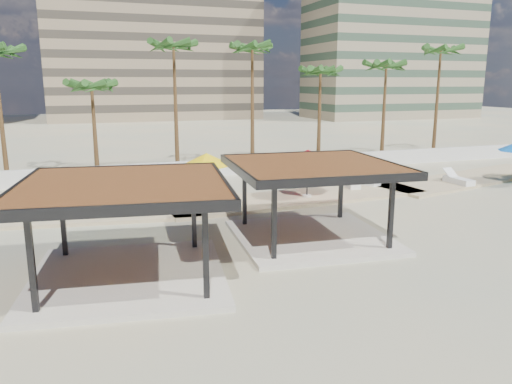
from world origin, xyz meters
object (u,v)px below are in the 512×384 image
pavilion_central (312,194)px  pavilion_west (125,222)px  umbrella_c (308,156)px  lounger_b (350,184)px  lounger_c (363,181)px  lounger_d (458,180)px  lounger_a (219,205)px

pavilion_central → pavilion_west: (-8.06, -2.01, 0.05)m
pavilion_central → umbrella_c: bearing=71.3°
pavilion_central → lounger_b: (6.94, 8.73, -1.68)m
pavilion_west → umbrella_c: (11.09, 8.93, 0.49)m
lounger_c → lounger_d: (6.09, -1.98, -0.00)m
pavilion_central → lounger_c: 12.47m
lounger_b → lounger_d: 7.51m
pavilion_central → lounger_d: size_ratio=3.10×
lounger_a → pavilion_central: bearing=176.2°
lounger_a → lounger_b: bearing=-101.0°
lounger_a → lounger_d: (16.86, 1.18, 0.03)m
lounger_b → lounger_c: bearing=-60.5°
lounger_c → lounger_b: bearing=89.3°
lounger_b → lounger_c: size_ratio=0.87×
umbrella_c → lounger_c: size_ratio=1.69×
pavilion_west → lounger_d: 24.27m
pavilion_west → umbrella_c: pavilion_west is taller
umbrella_c → lounger_c: bearing=24.1°
lounger_a → lounger_b: size_ratio=1.00×
lounger_b → umbrella_c: bearing=122.9°
pavilion_central → lounger_b: bearing=56.5°
umbrella_c → lounger_b: (3.90, 1.81, -2.22)m
umbrella_c → lounger_a: 6.08m
lounger_b → lounger_d: bearing=-93.4°
umbrella_c → lounger_a: bearing=-171.4°
lounger_c → lounger_a: bearing=84.2°
pavilion_west → umbrella_c: 14.25m
umbrella_c → lounger_a: (-5.59, -0.85, -2.22)m
pavilion_west → lounger_c: (16.27, 11.24, -1.71)m
pavilion_west → lounger_b: size_ratio=3.65×
lounger_c → pavilion_west: bearing=102.5°
lounger_c → pavilion_central: bearing=116.2°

